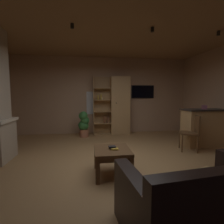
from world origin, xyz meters
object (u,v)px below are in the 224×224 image
Objects in this scene: kitchen_bar_counter at (208,127)px; coffee_table at (112,154)px; dining_chair at (192,131)px; bookshelf_cabinet at (118,106)px; potted_floor_plant at (84,124)px; wall_mounted_tv at (143,92)px; table_book_1 at (112,147)px; leather_couch at (204,205)px; tissue_box at (204,107)px; table_book_0 at (115,149)px.

kitchen_bar_counter is 3.23m from coffee_table.
dining_chair reaches higher than coffee_table.
potted_floor_plant is (-1.24, -0.33, -0.59)m from bookshelf_cabinet.
coffee_table is at bearing -115.65° from wall_mounted_tv.
table_book_1 is at bearing -78.50° from potted_floor_plant.
coffee_table is at bearing -101.23° from bookshelf_cabinet.
kitchen_bar_counter reaches higher than table_book_1.
leather_couch is at bearing -72.71° from potted_floor_plant.
dining_chair is (-0.53, -0.30, -0.57)m from tissue_box.
kitchen_bar_counter reaches higher than potted_floor_plant.
tissue_box reaches higher than table_book_0.
tissue_box is at bearing 27.08° from table_book_0.
kitchen_bar_counter is at bearing 17.90° from tissue_box.
coffee_table is 0.12m from table_book_0.
table_book_0 is 0.14× the size of potted_floor_plant.
table_book_1 is 0.13× the size of dining_chair.
coffee_table is 4.02m from wall_mounted_tv.
coffee_table is (-2.91, -1.40, -0.15)m from kitchen_bar_counter.
wall_mounted_tv reaches higher than tissue_box.
table_book_1 is at bearing -101.27° from bookshelf_cabinet.
potted_floor_plant is (-3.33, 1.58, -0.64)m from tissue_box.
coffee_table is at bearing -78.57° from potted_floor_plant.
table_book_0 is (-0.61, -3.29, -0.57)m from bookshelf_cabinet.
table_book_1 is at bearing -154.14° from tissue_box.
wall_mounted_tv is (1.66, 3.46, 1.19)m from coffee_table.
bookshelf_cabinet reaches higher than dining_chair.
potted_floor_plant is at bearing 156.54° from kitchen_bar_counter.
bookshelf_cabinet is 17.08× the size of table_book_1.
bookshelf_cabinet is 3.38m from coffee_table.
wall_mounted_tv is (1.02, 0.21, 0.52)m from bookshelf_cabinet.
dining_chair is 1.05× the size of wall_mounted_tv.
potted_floor_plant is at bearing 107.29° from leather_couch.
bookshelf_cabinet is 2.97m from kitchen_bar_counter.
table_book_0 is at bearing -43.87° from coffee_table.
kitchen_bar_counter is 0.79m from dining_chair.
kitchen_bar_counter is 0.83× the size of leather_couch.
bookshelf_cabinet reaches higher than coffee_table.
coffee_table is at bearing -93.35° from table_book_1.
tissue_box is 0.07× the size of leather_couch.
bookshelf_cabinet is 1.16m from wall_mounted_tv.
coffee_table is at bearing -154.76° from dining_chair.
leather_couch is at bearing -62.11° from table_book_1.
dining_chair is (1.56, -2.21, -0.52)m from bookshelf_cabinet.
tissue_box is 0.14× the size of potted_floor_plant.
coffee_table is at bearing -153.88° from tissue_box.
dining_chair is (-0.71, -0.36, 0.00)m from kitchen_bar_counter.
tissue_box is at bearing -25.34° from potted_floor_plant.
potted_floor_plant reaches higher than coffee_table.
wall_mounted_tv is at bearing 121.23° from kitchen_bar_counter.
leather_couch is 1.92× the size of potted_floor_plant.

